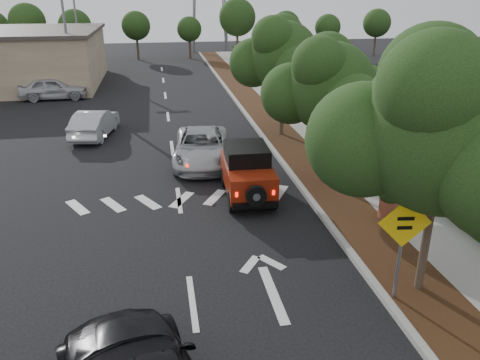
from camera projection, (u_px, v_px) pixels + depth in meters
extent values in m
plane|color=black|center=(192.00, 302.00, 11.28)|extent=(120.00, 120.00, 0.00)
cube|color=#9E9B93|center=(266.00, 141.00, 22.92)|extent=(0.20, 70.00, 0.15)
cube|color=black|center=(286.00, 141.00, 23.09)|extent=(1.80, 70.00, 0.12)
cube|color=gray|center=(323.00, 139.00, 23.39)|extent=(2.00, 70.00, 0.12)
cube|color=black|center=(350.00, 131.00, 23.49)|extent=(0.80, 70.00, 0.80)
cylinder|color=black|center=(225.00, 177.00, 17.83)|extent=(0.28, 0.72, 0.71)
cylinder|color=black|center=(261.00, 175.00, 18.01)|extent=(0.28, 0.72, 0.71)
cylinder|color=black|center=(232.00, 202.00, 15.78)|extent=(0.28, 0.72, 0.71)
cylinder|color=black|center=(272.00, 199.00, 15.96)|extent=(0.28, 0.72, 0.71)
cube|color=maroon|center=(247.00, 175.00, 16.71)|extent=(1.72, 3.35, 0.89)
cube|color=black|center=(246.00, 153.00, 16.68)|extent=(1.54, 1.86, 0.57)
cube|color=maroon|center=(243.00, 165.00, 17.88)|extent=(1.44, 0.97, 0.73)
cube|color=black|center=(255.00, 205.00, 15.29)|extent=(1.53, 0.22, 0.20)
cylinder|color=black|center=(256.00, 196.00, 15.02)|extent=(0.68, 0.22, 0.68)
cube|color=#FF190C|center=(237.00, 195.00, 15.11)|extent=(0.09, 0.04, 0.16)
cube|color=#FF190C|center=(274.00, 193.00, 15.26)|extent=(0.09, 0.04, 0.16)
imported|color=#ABAEB2|center=(202.00, 147.00, 20.13)|extent=(2.88, 5.26, 1.40)
imported|color=#B3B5BC|center=(95.00, 123.00, 23.72)|extent=(2.21, 4.37, 1.37)
imported|color=#B5B7BD|center=(54.00, 88.00, 31.73)|extent=(4.49, 1.94, 1.51)
cylinder|color=slate|center=(400.00, 253.00, 10.84)|extent=(0.09, 0.09, 2.40)
cube|color=yellow|center=(405.00, 223.00, 10.50)|extent=(1.22, 0.19, 1.23)
cube|color=black|center=(406.00, 219.00, 10.44)|extent=(0.39, 0.06, 0.09)
cube|color=black|center=(405.00, 228.00, 10.52)|extent=(0.34, 0.06, 0.09)
cylinder|color=brown|center=(388.00, 208.00, 15.09)|extent=(0.68, 0.68, 0.62)
sphere|color=black|center=(390.00, 192.00, 14.87)|extent=(0.77, 0.77, 0.77)
imported|color=black|center=(391.00, 189.00, 14.84)|extent=(0.71, 0.63, 0.73)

